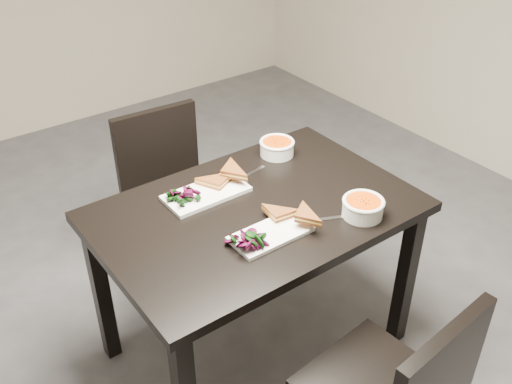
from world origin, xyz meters
TOP-DOWN VIEW (x-y plane):
  - ground at (0.00, 0.00)m, footprint 5.00×5.00m
  - table at (0.33, -0.15)m, footprint 1.20×0.80m
  - chair_far at (0.32, 0.54)m, footprint 0.45×0.45m
  - plate_near at (0.27, -0.33)m, footprint 0.29×0.15m
  - sandwich_near at (0.34, -0.31)m, footprint 0.16×0.13m
  - salad_near at (0.17, -0.33)m, footprint 0.09×0.08m
  - soup_bowl_near at (0.62, -0.43)m, footprint 0.16×0.16m
  - cutlery_near at (0.47, -0.36)m, footprint 0.17×0.09m
  - plate_far at (0.23, 0.03)m, footprint 0.33×0.17m
  - sandwich_far at (0.29, 0.02)m, footprint 0.20×0.18m
  - salad_far at (0.13, 0.03)m, footprint 0.10×0.09m
  - soup_bowl_far at (0.65, 0.12)m, footprint 0.15×0.15m
  - cutlery_far at (0.45, 0.05)m, footprint 0.18×0.05m

SIDE VIEW (x-z plane):
  - ground at x=0.00m, z-range 0.00..0.00m
  - chair_far at x=0.32m, z-range 0.06..0.91m
  - table at x=0.33m, z-range 0.28..1.03m
  - cutlery_near at x=0.47m, z-range 0.75..0.75m
  - cutlery_far at x=0.45m, z-range 0.75..0.75m
  - plate_near at x=0.27m, z-range 0.75..0.76m
  - plate_far at x=0.23m, z-range 0.75..0.77m
  - salad_near at x=0.17m, z-range 0.76..0.80m
  - sandwich_near at x=0.34m, z-range 0.76..0.81m
  - soup_bowl_far at x=0.65m, z-range 0.75..0.82m
  - salad_far at x=0.13m, z-range 0.77..0.81m
  - soup_bowl_near at x=0.62m, z-range 0.75..0.82m
  - sandwich_far at x=0.29m, z-range 0.77..0.82m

